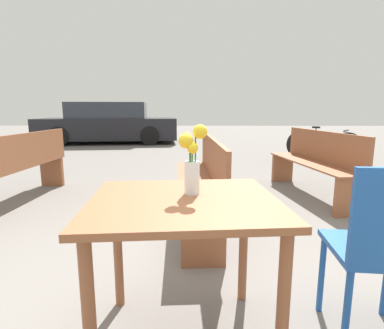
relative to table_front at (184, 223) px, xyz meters
The scene contains 8 objects.
table_front is the anchor object (origin of this frame).
flower_vase 0.28m from the table_front, 65.66° to the left, with size 0.13×0.11×0.33m.
cafe_chair 0.91m from the table_front, ahead, with size 0.43×0.43×0.90m.
bench_near 1.61m from the table_front, 85.47° to the left, with size 0.48×1.90×0.85m.
bench_middle 2.97m from the table_front, 133.89° to the left, with size 0.43×1.90×0.85m.
bench_far 3.04m from the table_front, 57.92° to the left, with size 0.62×1.79×0.85m.
bicycle 6.00m from the table_front, 61.75° to the left, with size 1.34×0.95×0.76m.
parked_car 9.39m from the table_front, 108.16° to the left, with size 4.69×2.36×1.36m.
Camera 1 is at (0.06, -1.30, 1.12)m, focal length 28.00 mm.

